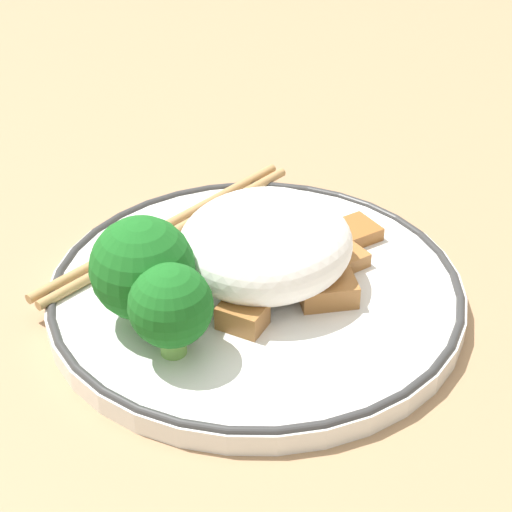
% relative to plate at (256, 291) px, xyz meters
% --- Properties ---
extents(ground_plane, '(3.00, 3.00, 0.00)m').
position_rel_plate_xyz_m(ground_plane, '(0.00, 0.00, -0.01)').
color(ground_plane, '#9E7A56').
extents(plate, '(0.24, 0.24, 0.02)m').
position_rel_plate_xyz_m(plate, '(0.00, 0.00, 0.00)').
color(plate, white).
rests_on(plate, ground_plane).
extents(rice_mound, '(0.10, 0.09, 0.05)m').
position_rel_plate_xyz_m(rice_mound, '(-0.01, -0.00, 0.03)').
color(rice_mound, white).
rests_on(rice_mound, plate).
extents(broccoli_back_left, '(0.06, 0.06, 0.06)m').
position_rel_plate_xyz_m(broccoli_back_left, '(0.07, -0.00, 0.04)').
color(broccoli_back_left, '#72AD4C').
rests_on(broccoli_back_left, plate).
extents(broccoli_back_center, '(0.04, 0.04, 0.05)m').
position_rel_plate_xyz_m(broccoli_back_center, '(0.07, 0.03, 0.03)').
color(broccoli_back_center, '#72AD4C').
rests_on(broccoli_back_center, plate).
extents(meat_near_front, '(0.04, 0.03, 0.01)m').
position_rel_plate_xyz_m(meat_near_front, '(-0.05, -0.05, 0.01)').
color(meat_near_front, '#9E6633').
rests_on(meat_near_front, plate).
extents(meat_near_left, '(0.03, 0.03, 0.01)m').
position_rel_plate_xyz_m(meat_near_left, '(0.02, 0.03, 0.01)').
color(meat_near_left, '#9E6633').
rests_on(meat_near_left, plate).
extents(meat_near_right, '(0.04, 0.03, 0.01)m').
position_rel_plate_xyz_m(meat_near_right, '(-0.03, 0.03, 0.01)').
color(meat_near_right, '#9E6633').
rests_on(meat_near_right, plate).
extents(meat_near_back, '(0.03, 0.02, 0.01)m').
position_rel_plate_xyz_m(meat_near_back, '(-0.05, 0.01, 0.01)').
color(meat_near_back, '#9E6633').
rests_on(meat_near_back, plate).
extents(meat_on_rice_edge, '(0.03, 0.03, 0.01)m').
position_rel_plate_xyz_m(meat_on_rice_edge, '(-0.08, -0.02, 0.01)').
color(meat_on_rice_edge, '#995B28').
rests_on(meat_on_rice_edge, plate).
extents(chopsticks, '(0.20, 0.09, 0.01)m').
position_rel_plate_xyz_m(chopsticks, '(0.02, -0.07, 0.01)').
color(chopsticks, '#AD8451').
rests_on(chopsticks, plate).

